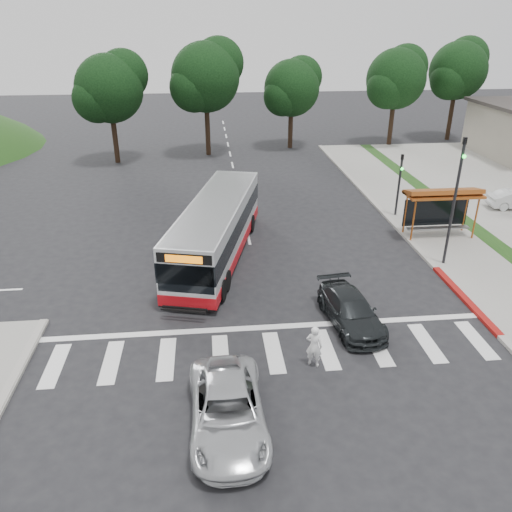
{
  "coord_description": "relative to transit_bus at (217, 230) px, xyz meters",
  "views": [
    {
      "loc": [
        -2.21,
        -20.28,
        11.32
      ],
      "look_at": [
        -0.16,
        0.14,
        1.6
      ],
      "focal_mm": 35.0,
      "sensor_mm": 36.0,
      "label": 1
    }
  ],
  "objects": [
    {
      "name": "tree_north_a",
      "position": [
        -0.07,
        22.45,
        5.42
      ],
      "size": [
        6.6,
        6.15,
        10.17
      ],
      "color": "black",
      "rests_on": "ground"
    },
    {
      "name": "pedestrian",
      "position": [
        3.17,
        -9.5,
        -0.69
      ],
      "size": [
        0.7,
        0.61,
        1.62
      ],
      "primitive_type": "imported",
      "rotation": [
        0.0,
        0.0,
        2.69
      ],
      "color": "white",
      "rests_on": "ground"
    },
    {
      "name": "curb_east",
      "position": [
        10.85,
        4.38,
        -1.43
      ],
      "size": [
        0.3,
        40.0,
        0.15
      ],
      "primitive_type": "cube",
      "color": "#9E9991",
      "rests_on": "ground"
    },
    {
      "name": "tree_north_b",
      "position": [
        7.92,
        24.44,
        4.16
      ],
      "size": [
        5.72,
        5.33,
        8.43
      ],
      "color": "black",
      "rests_on": "ground"
    },
    {
      "name": "tree_north_c",
      "position": [
        -8.08,
        20.44,
        4.79
      ],
      "size": [
        6.16,
        5.74,
        9.3
      ],
      "color": "black",
      "rests_on": "ground"
    },
    {
      "name": "silver_suv_south",
      "position": [
        -0.06,
        -12.28,
        -0.82
      ],
      "size": [
        2.37,
        4.96,
        1.37
      ],
      "primitive_type": "imported",
      "rotation": [
        0.0,
        0.0,
        0.02
      ],
      "color": "#B7B9BD",
      "rests_on": "ground"
    },
    {
      "name": "transit_bus",
      "position": [
        0.0,
        0.0,
        0.0
      ],
      "size": [
        5.33,
        11.89,
        3.0
      ],
      "primitive_type": null,
      "rotation": [
        0.0,
        0.0,
        -0.25
      ],
      "color": "silver",
      "rests_on": "ground"
    },
    {
      "name": "tree_ne_b",
      "position": [
        24.92,
        26.44,
        5.42
      ],
      "size": [
        6.16,
        5.74,
        10.02
      ],
      "color": "black",
      "rests_on": "ground"
    },
    {
      "name": "traffic_signal_ne_tall",
      "position": [
        11.45,
        -2.13,
        2.38
      ],
      "size": [
        0.18,
        0.37,
        6.5
      ],
      "color": "black",
      "rests_on": "ground"
    },
    {
      "name": "ground",
      "position": [
        1.85,
        -3.62,
        -1.5
      ],
      "size": [
        140.0,
        140.0,
        0.0
      ],
      "primitive_type": "plane",
      "color": "black",
      "rests_on": "ground"
    },
    {
      "name": "sidewalk_east",
      "position": [
        12.85,
        4.38,
        -1.44
      ],
      "size": [
        4.0,
        40.0,
        0.12
      ],
      "primitive_type": "cube",
      "color": "gray",
      "rests_on": "ground"
    },
    {
      "name": "curb_east_red",
      "position": [
        10.85,
        -5.62,
        -1.43
      ],
      "size": [
        0.32,
        6.0,
        0.15
      ],
      "primitive_type": "cube",
      "color": "maroon",
      "rests_on": "ground"
    },
    {
      "name": "dark_sedan",
      "position": [
        5.22,
        -6.99,
        -0.87
      ],
      "size": [
        2.28,
        4.55,
        1.27
      ],
      "primitive_type": "imported",
      "rotation": [
        0.0,
        0.0,
        0.12
      ],
      "color": "black",
      "rests_on": "ground"
    },
    {
      "name": "traffic_signal_ne_short",
      "position": [
        11.45,
        4.87,
        0.98
      ],
      "size": [
        0.18,
        0.37,
        4.0
      ],
      "color": "black",
      "rests_on": "ground"
    },
    {
      "name": "crosswalk_ladder",
      "position": [
        1.85,
        -8.62,
        -1.5
      ],
      "size": [
        18.0,
        2.6,
        0.01
      ],
      "primitive_type": "cube",
      "color": "silver",
      "rests_on": "ground"
    },
    {
      "name": "tree_ne_a",
      "position": [
        17.92,
        24.44,
        4.89
      ],
      "size": [
        6.16,
        5.74,
        9.3
      ],
      "color": "black",
      "rests_on": "parking_lot"
    },
    {
      "name": "bus_shelter",
      "position": [
        12.65,
        1.48,
        0.85
      ],
      "size": [
        4.2,
        1.6,
        2.86
      ],
      "color": "#A04D1A",
      "rests_on": "sidewalk_east"
    }
  ]
}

